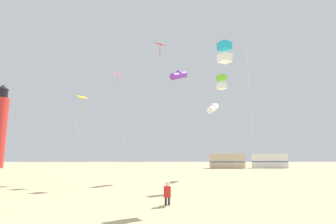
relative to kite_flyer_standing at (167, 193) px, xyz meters
The scene contains 10 objects.
kite_flyer_standing is the anchor object (origin of this frame).
kite_diamond_scarlet 15.51m from the kite_flyer_standing, 93.06° to the left, with size 3.19×2.99×13.05m.
kite_diamond_gold 15.71m from the kite_flyer_standing, 124.91° to the left, with size 3.35×2.90×8.15m.
kite_diamond_rainbow 14.87m from the kite_flyer_standing, 112.84° to the left, with size 2.02×2.02×10.23m.
kite_tube_violet 16.72m from the kite_flyer_standing, 84.52° to the left, with size 3.37×3.57×11.39m.
kite_box_lime 11.22m from the kite_flyer_standing, 58.19° to the left, with size 1.63×1.35×8.75m.
kite_tube_white 17.29m from the kite_flyer_standing, 71.32° to the left, with size 3.06×3.45×8.22m.
kite_box_cyan 8.13m from the kite_flyer_standing, 11.56° to the left, with size 2.06×2.35×8.65m.
rv_van_tan 40.21m from the kite_flyer_standing, 72.97° to the left, with size 6.45×2.37×2.80m.
rv_van_white 44.86m from the kite_flyer_standing, 62.73° to the left, with size 6.56×2.70×2.80m.
Camera 1 is at (-0.76, -6.36, 2.39)m, focal length 28.34 mm.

